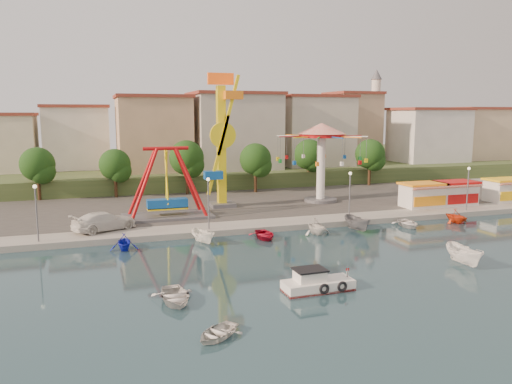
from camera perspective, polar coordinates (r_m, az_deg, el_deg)
name	(u,v)px	position (r m, az deg, el deg)	size (l,w,h in m)	color
ground	(339,263)	(42.08, 9.48, -8.05)	(200.00, 200.00, 0.00)	#162D3D
quay_deck	(193,174)	(100.07, -7.19, 2.04)	(200.00, 100.00, 0.60)	#9E998E
asphalt_pad	(238,198)	(69.20, -2.08, -0.72)	(90.00, 28.00, 0.01)	#4C4944
hill_terrace	(188,166)	(104.82, -7.73, 3.00)	(200.00, 60.00, 3.00)	#384C26
pirate_ship_ride	(167,184)	(56.77, -10.17, 0.89)	(10.00, 5.00, 8.00)	#59595E
kamikaze_tower	(223,143)	(62.00, -3.80, 5.58)	(4.01, 3.10, 16.50)	#59595E
wave_swinger	(321,145)	(66.36, 7.48, 5.40)	(11.60, 11.60, 10.40)	#59595E
booth_left	(422,195)	(65.85, 18.48, -0.30)	(5.40, 3.78, 3.08)	white
booth_mid	(455,193)	(68.92, 21.80, -0.08)	(5.40, 3.78, 3.08)	white
booth_right	(506,190)	(74.42, 26.64, 0.23)	(5.40, 3.78, 3.08)	white
lamp_post_0	(37,215)	(49.65, -23.77, -2.40)	(0.14, 0.14, 5.00)	#59595E
lamp_post_1	(209,205)	(50.58, -5.45, -1.47)	(0.14, 0.14, 5.00)	#59595E
lamp_post_2	(350,197)	(56.25, 10.65, -0.53)	(0.14, 0.14, 5.00)	#59595E
lamp_post_3	(468,190)	(65.44, 23.03, 0.22)	(0.14, 0.14, 5.00)	#59595E
tree_0	(37,164)	(73.18, -23.71, 2.90)	(4.60, 4.60, 7.19)	#382314
tree_1	(115,165)	(72.19, -15.83, 3.03)	(4.35, 4.35, 6.80)	#382314
tree_2	(187,158)	(72.79, -7.94, 3.90)	(5.02, 5.02, 7.85)	#382314
tree_3	(255,159)	(73.87, -0.06, 3.77)	(4.68, 4.68, 7.32)	#382314
tree_4	(309,155)	(80.25, 6.09, 4.27)	(4.86, 4.86, 7.60)	#382314
tree_5	(370,154)	(83.29, 12.91, 4.24)	(4.83, 4.83, 7.54)	#382314
building_1	(76,144)	(87.10, -19.85, 5.19)	(12.33, 9.01, 8.63)	silver
building_2	(157,135)	(88.23, -11.28, 6.44)	(11.95, 9.28, 11.23)	tan
building_3	(239,140)	(87.96, -2.01, 5.93)	(12.59, 10.50, 9.20)	beige
building_4	(301,138)	(95.73, 5.22, 6.16)	(10.75, 9.23, 9.24)	beige
building_5	(368,132)	(100.09, 12.71, 6.66)	(12.77, 10.96, 11.21)	tan
building_6	(425,129)	(105.34, 18.71, 6.83)	(8.23, 8.98, 12.36)	silver
building_7	(456,136)	(116.65, 21.91, 5.93)	(11.59, 10.93, 8.76)	beige
minaret	(375,112)	(105.05, 13.47, 8.89)	(2.80, 2.80, 18.00)	silver
cabin_motorboat	(316,284)	(35.54, 6.91, -10.41)	(4.98, 2.08, 1.74)	white
rowboat_a	(175,296)	(33.71, -9.26, -11.67)	(2.79, 3.91, 0.81)	silver
rowboat_b	(217,333)	(28.54, -4.50, -15.73)	(2.11, 2.95, 0.61)	silver
skiff	(464,255)	(44.19, 22.72, -6.69)	(1.62, 4.29, 1.66)	white
van	(104,221)	(52.39, -16.96, -3.21)	(2.61, 6.42, 1.86)	silver
moored_boat_1	(124,242)	(46.83, -14.85, -5.51)	(2.49, 2.88, 1.52)	#1620C4
moored_boat_2	(203,236)	(47.77, -6.06, -5.07)	(1.34, 3.55, 1.37)	white
moored_boat_3	(264,235)	(49.45, 0.95, -4.89)	(2.64, 3.69, 0.76)	#AC0D25
moored_boat_4	(316,226)	(51.43, 6.93, -3.90)	(2.74, 3.17, 1.67)	silver
moored_boat_5	(357,223)	(53.58, 11.52, -3.53)	(1.56, 4.14, 1.60)	slate
moored_boat_6	(408,223)	(56.96, 16.96, -3.43)	(2.66, 3.73, 0.77)	white
moored_boat_7	(456,216)	(60.72, 21.90, -2.54)	(2.60, 3.02, 1.59)	red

